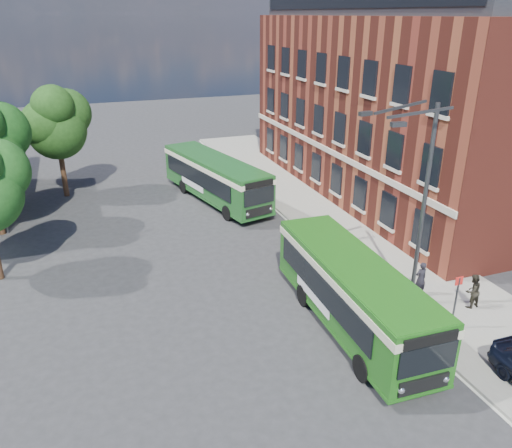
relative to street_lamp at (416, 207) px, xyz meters
name	(u,v)px	position (x,y,z in m)	size (l,w,h in m)	color
ground	(286,304)	(-4.84, 2.00, -4.79)	(120.00, 120.00, 0.00)	#2C2C2F
pavement	(338,219)	(2.16, 10.00, -4.72)	(6.00, 48.00, 0.15)	gray
kerb_line	(294,227)	(-0.89, 10.00, -4.79)	(0.12, 48.00, 0.01)	beige
brick_office	(406,94)	(9.16, 14.00, 2.18)	(12.10, 26.00, 14.20)	maroon
street_lamp	(416,207)	(0.00, 0.00, 0.00)	(2.96, 2.38, 9.00)	#353739
bus_stop_sign	(456,299)	(0.76, -2.20, -3.28)	(0.35, 0.08, 2.52)	#353739
bus_front	(352,288)	(-3.00, -0.47, -2.96)	(2.87, 10.12, 3.02)	#1C5B15
bus_rear	(215,175)	(-4.11, 16.22, -2.96)	(5.04, 11.26, 3.02)	#1C531F
pedestrian_a	(421,279)	(1.18, 0.50, -3.82)	(0.60, 0.39, 1.63)	black
pedestrian_b	(472,291)	(2.63, -1.17, -3.85)	(0.77, 0.60, 1.59)	black
tree_right	(56,122)	(-13.89, 20.78, 0.56)	(4.67, 4.44, 7.89)	#362013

